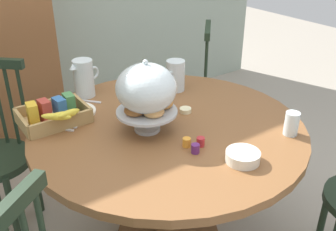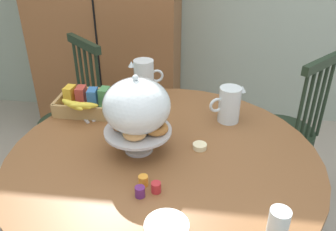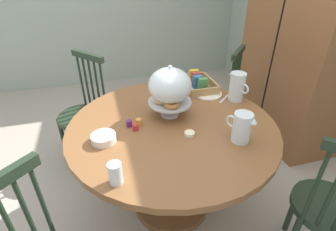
{
  "view_description": "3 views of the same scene",
  "coord_description": "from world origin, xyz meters",
  "views": [
    {
      "loc": [
        -0.78,
        -1.26,
        1.63
      ],
      "look_at": [
        0.15,
        0.07,
        0.79
      ],
      "focal_mm": 41.43,
      "sensor_mm": 36.0,
      "label": 1
    },
    {
      "loc": [
        0.32,
        -1.11,
        1.59
      ],
      "look_at": [
        0.15,
        0.22,
        0.84
      ],
      "focal_mm": 37.22,
      "sensor_mm": 36.0,
      "label": 2
    },
    {
      "loc": [
        1.43,
        -0.33,
        1.62
      ],
      "look_at": [
        0.05,
        0.07,
        0.74
      ],
      "focal_mm": 27.44,
      "sensor_mm": 36.0,
      "label": 3
    }
  ],
  "objects": [
    {
      "name": "wooden_armoire",
      "position": [
        -0.5,
        1.5,
        0.98
      ],
      "size": [
        1.18,
        0.6,
        1.96
      ],
      "color": "brown",
      "rests_on": "ground_plane"
    },
    {
      "name": "china_plate_large",
      "position": [
        -0.17,
        0.44,
        0.75
      ],
      "size": [
        0.22,
        0.22,
        0.01
      ],
      "primitive_type": "cylinder",
      "color": "white",
      "rests_on": "dining_table"
    },
    {
      "name": "ground_plane",
      "position": [
        0.0,
        0.0,
        0.0
      ],
      "size": [
        10.0,
        10.0,
        0.0
      ],
      "primitive_type": "plane",
      "color": "#A89E8E"
    },
    {
      "name": "jam_jar_strawberry",
      "position": [
        0.15,
        -0.17,
        0.76
      ],
      "size": [
        0.04,
        0.04,
        0.04
      ],
      "primitive_type": "cylinder",
      "color": "#B7282D",
      "rests_on": "dining_table"
    },
    {
      "name": "butter_dish",
      "position": [
        0.29,
        0.13,
        0.75
      ],
      "size": [
        0.06,
        0.06,
        0.02
      ],
      "primitive_type": "cylinder",
      "color": "beige",
      "rests_on": "dining_table"
    },
    {
      "name": "windsor_chair_far_side",
      "position": [
        -0.61,
        -0.51,
        0.45
      ],
      "size": [
        0.47,
        0.47,
        0.97
      ],
      "color": "#1E2D1E",
      "rests_on": "ground_plane"
    },
    {
      "name": "dinner_fork",
      "position": [
        -0.3,
        0.33,
        0.74
      ],
      "size": [
        0.12,
        0.14,
        0.01
      ],
      "primitive_type": "cube",
      "rotation": [
        0.0,
        0.0,
        8.56
      ],
      "color": "silver",
      "rests_on": "dining_table"
    },
    {
      "name": "table_knife",
      "position": [
        -0.28,
        0.35,
        0.74
      ],
      "size": [
        0.12,
        0.14,
        0.01
      ],
      "primitive_type": "cube",
      "rotation": [
        0.0,
        0.0,
        8.56
      ],
      "color": "silver",
      "rests_on": "dining_table"
    },
    {
      "name": "windsor_chair_by_cabinet",
      "position": [
        0.79,
        0.77,
        0.45
      ],
      "size": [
        0.47,
        0.47,
        0.97
      ],
      "color": "#1E2D1E",
      "rests_on": "ground_plane"
    },
    {
      "name": "cereal_bowl",
      "position": [
        0.22,
        -0.36,
        0.76
      ],
      "size": [
        0.14,
        0.14,
        0.04
      ],
      "primitive_type": "cylinder",
      "color": "white",
      "rests_on": "dining_table"
    },
    {
      "name": "jam_jar_apricot",
      "position": [
        0.1,
        -0.14,
        0.76
      ],
      "size": [
        0.04,
        0.04,
        0.04
      ],
      "primitive_type": "cylinder",
      "color": "orange",
      "rests_on": "dining_table"
    },
    {
      "name": "milk_pitcher",
      "position": [
        -0.04,
        0.6,
        0.83
      ],
      "size": [
        0.19,
        0.11,
        0.21
      ],
      "color": "silver",
      "rests_on": "dining_table"
    },
    {
      "name": "cereal_basket",
      "position": [
        -0.29,
        0.39,
        0.79
      ],
      "size": [
        0.32,
        0.3,
        0.12
      ],
      "color": "tan",
      "rests_on": "dining_table"
    },
    {
      "name": "dining_table",
      "position": [
        0.15,
        0.07,
        0.55
      ],
      "size": [
        1.3,
        1.3,
        0.74
      ],
      "color": "brown",
      "rests_on": "ground_plane"
    },
    {
      "name": "china_plate_small",
      "position": [
        -0.26,
        0.4,
        0.76
      ],
      "size": [
        0.15,
        0.15,
        0.01
      ],
      "primitive_type": "cylinder",
      "color": "white",
      "rests_on": "china_plate_large"
    },
    {
      "name": "jam_jar_grape",
      "position": [
        0.1,
        -0.2,
        0.76
      ],
      "size": [
        0.04,
        0.04,
        0.04
      ],
      "primitive_type": "cylinder",
      "color": "#5B2366",
      "rests_on": "dining_table"
    },
    {
      "name": "pastry_stand_with_dome",
      "position": [
        0.04,
        0.08,
        0.94
      ],
      "size": [
        0.28,
        0.28,
        0.34
      ],
      "color": "silver",
      "rests_on": "dining_table"
    },
    {
      "name": "drinking_glass",
      "position": [
        0.55,
        -0.32,
        0.8
      ],
      "size": [
        0.06,
        0.06,
        0.11
      ],
      "primitive_type": "cylinder",
      "color": "silver",
      "rests_on": "dining_table"
    },
    {
      "name": "soup_spoon",
      "position": [
        -0.07,
        0.53,
        0.74
      ],
      "size": [
        0.12,
        0.14,
        0.01
      ],
      "primitive_type": "cube",
      "rotation": [
        0.0,
        0.0,
        8.56
      ],
      "color": "silver",
      "rests_on": "dining_table"
    },
    {
      "name": "windsor_chair_facing_door",
      "position": [
        -0.54,
        0.73,
        0.45
      ],
      "size": [
        0.47,
        0.47,
        0.97
      ],
      "color": "#1E2D1E",
      "rests_on": "ground_plane"
    },
    {
      "name": "orange_juice_pitcher",
      "position": [
        0.42,
        0.38,
        0.82
      ],
      "size": [
        0.18,
        0.11,
        0.18
      ],
      "color": "silver",
      "rests_on": "dining_table"
    }
  ]
}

